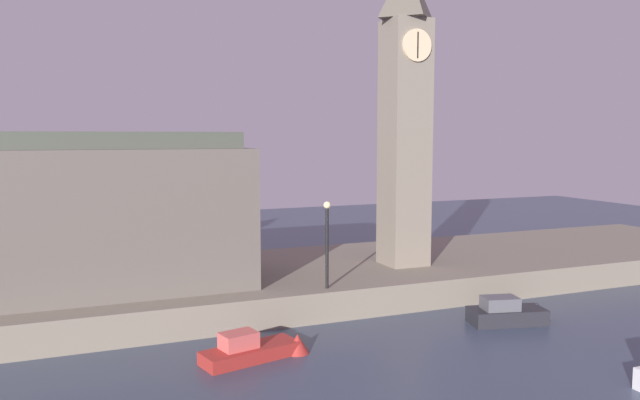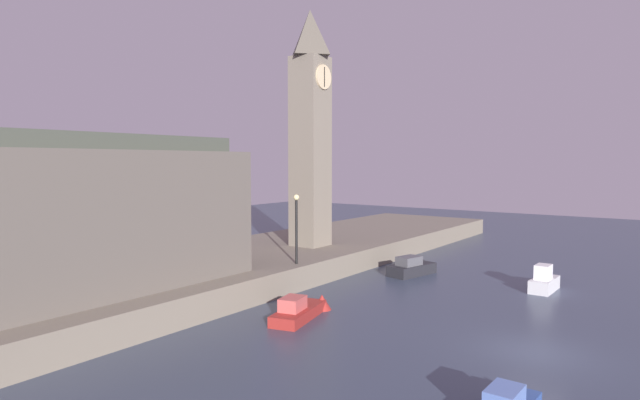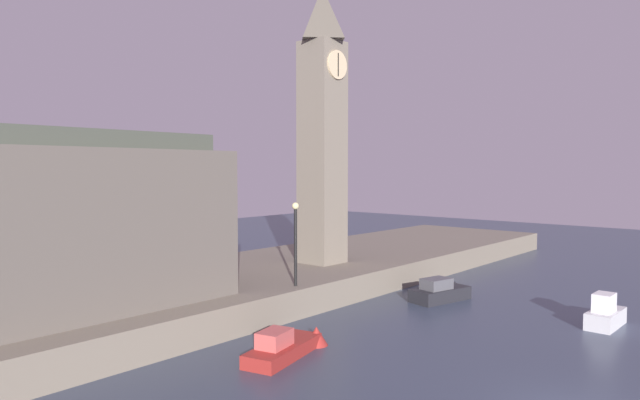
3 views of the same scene
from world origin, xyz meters
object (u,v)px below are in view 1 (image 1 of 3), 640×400
(parliament_hall, at_px, (64,215))
(clock_tower, at_px, (405,109))
(streetlamp, at_px, (327,235))
(boat_dinghy_red, at_px, (263,349))
(boat_barge_dark, at_px, (514,313))

(parliament_hall, bearing_deg, clock_tower, -1.10)
(clock_tower, bearing_deg, streetlamp, -150.03)
(clock_tower, distance_m, boat_dinghy_red, 16.76)
(clock_tower, xyz_separation_m, boat_barge_dark, (1.66, -7.74, -9.97))
(parliament_hall, height_order, streetlamp, parliament_hall)
(clock_tower, distance_m, streetlamp, 9.68)
(clock_tower, bearing_deg, boat_barge_dark, -77.89)
(streetlamp, height_order, boat_dinghy_red, streetlamp)
(boat_dinghy_red, relative_size, boat_barge_dark, 1.07)
(clock_tower, bearing_deg, parliament_hall, 178.90)
(streetlamp, xyz_separation_m, boat_dinghy_red, (-4.55, -4.09, -3.77))
(clock_tower, xyz_separation_m, parliament_hall, (-18.16, 0.35, -5.21))
(boat_dinghy_red, bearing_deg, clock_tower, 35.41)
(streetlamp, distance_m, boat_dinghy_red, 7.19)
(parliament_hall, xyz_separation_m, streetlamp, (11.80, -4.02, -1.10))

